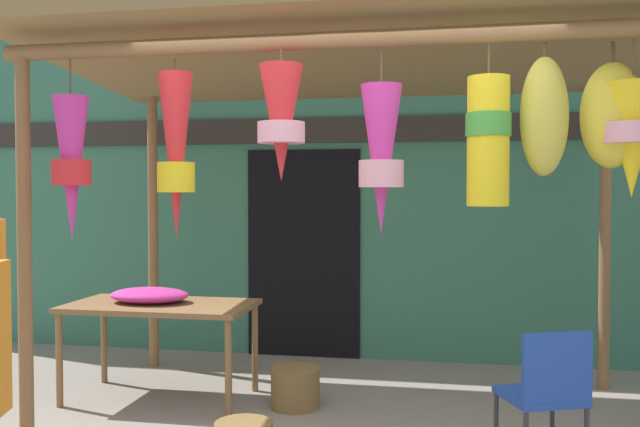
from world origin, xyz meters
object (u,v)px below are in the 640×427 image
object	(u,v)px
flower_heap_on_table	(151,295)
wicker_basket_spare	(295,388)
folding_chair	(547,389)
display_table	(161,313)

from	to	relation	value
flower_heap_on_table	wicker_basket_spare	distance (m)	1.32
flower_heap_on_table	folding_chair	bearing A→B (deg)	-19.56
display_table	wicker_basket_spare	distance (m)	1.19
wicker_basket_spare	folding_chair	bearing A→B (deg)	-30.36
flower_heap_on_table	wicker_basket_spare	xyz separation A→B (m)	(1.15, -0.03, -0.65)
display_table	folding_chair	xyz separation A→B (m)	(2.72, -0.99, -0.17)
display_table	wicker_basket_spare	world-z (taller)	display_table
folding_chair	wicker_basket_spare	xyz separation A→B (m)	(-1.66, 0.97, -0.35)
display_table	flower_heap_on_table	bearing A→B (deg)	173.63
flower_heap_on_table	folding_chair	size ratio (longest dim) A/B	0.74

